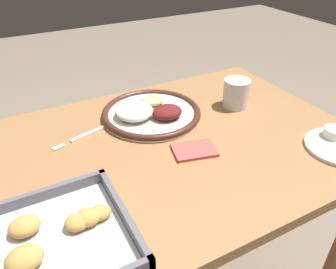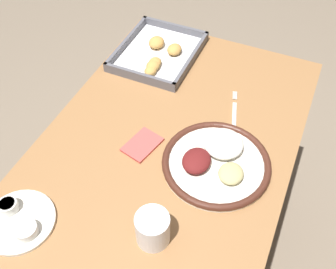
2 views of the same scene
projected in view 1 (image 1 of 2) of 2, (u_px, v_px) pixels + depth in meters
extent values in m
cube|color=olive|center=(164.00, 150.00, 0.87)|extent=(1.05, 0.70, 0.03)
cylinder|color=olive|center=(227.00, 153.00, 1.48)|extent=(0.06, 0.06, 0.71)
cylinder|color=olive|center=(1.00, 231.00, 1.11)|extent=(0.06, 0.06, 0.71)
cylinder|color=white|center=(151.00, 114.00, 0.99)|extent=(0.29, 0.29, 0.01)
torus|color=#472319|center=(151.00, 113.00, 0.98)|extent=(0.30, 0.30, 0.02)
ellipsoid|color=silver|center=(134.00, 111.00, 0.95)|extent=(0.11, 0.11, 0.04)
ellipsoid|color=maroon|center=(167.00, 112.00, 0.95)|extent=(0.09, 0.08, 0.04)
ellipsoid|color=tan|center=(152.00, 100.00, 1.02)|extent=(0.07, 0.07, 0.03)
cube|color=silver|center=(97.00, 130.00, 0.92)|extent=(0.17, 0.06, 0.00)
cylinder|color=silver|center=(58.00, 146.00, 0.85)|extent=(0.03, 0.01, 0.00)
cylinder|color=silver|center=(58.00, 146.00, 0.85)|extent=(0.03, 0.01, 0.00)
cylinder|color=silver|center=(59.00, 147.00, 0.85)|extent=(0.03, 0.01, 0.00)
cylinder|color=silver|center=(60.00, 148.00, 0.85)|extent=(0.03, 0.01, 0.00)
cylinder|color=silver|center=(334.00, 132.00, 0.87)|extent=(0.06, 0.06, 0.02)
cylinder|color=#51992D|center=(335.00, 130.00, 0.87)|extent=(0.05, 0.05, 0.01)
cube|color=#595960|center=(45.00, 249.00, 0.58)|extent=(0.31, 0.26, 0.01)
cube|color=silver|center=(45.00, 248.00, 0.58)|extent=(0.29, 0.24, 0.00)
cube|color=#595960|center=(32.00, 199.00, 0.67)|extent=(0.31, 0.01, 0.03)
cube|color=#595960|center=(123.00, 213.00, 0.63)|extent=(0.01, 0.26, 0.03)
ellipsoid|color=#C18E47|center=(77.00, 222.00, 0.61)|extent=(0.05, 0.04, 0.03)
ellipsoid|color=#C18E47|center=(88.00, 217.00, 0.62)|extent=(0.05, 0.04, 0.03)
ellipsoid|color=#C18E47|center=(24.00, 226.00, 0.60)|extent=(0.06, 0.05, 0.03)
ellipsoid|color=#C18E47|center=(100.00, 213.00, 0.64)|extent=(0.05, 0.04, 0.02)
ellipsoid|color=#C18E47|center=(24.00, 258.00, 0.54)|extent=(0.06, 0.05, 0.03)
cylinder|color=white|center=(236.00, 93.00, 1.02)|extent=(0.08, 0.08, 0.09)
cube|color=#CC4C47|center=(194.00, 150.00, 0.84)|extent=(0.12, 0.10, 0.01)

